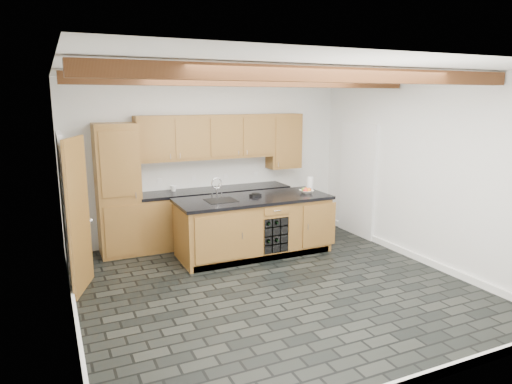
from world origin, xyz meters
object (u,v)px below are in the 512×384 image
at_px(island, 254,226).
at_px(fruit_bowl, 307,192).
at_px(kitchen_scale, 255,195).
at_px(paper_towel, 310,184).

xyz_separation_m(island, fruit_bowl, (0.92, -0.06, 0.49)).
height_order(kitchen_scale, paper_towel, paper_towel).
distance_m(island, kitchen_scale, 0.50).
height_order(fruit_bowl, paper_towel, paper_towel).
relative_size(island, kitchen_scale, 13.07).
bearing_deg(paper_towel, fruit_bowl, -132.55).
height_order(island, paper_towel, paper_towel).
bearing_deg(fruit_bowl, paper_towel, 47.45).
bearing_deg(fruit_bowl, kitchen_scale, 171.71).
bearing_deg(fruit_bowl, island, 176.20).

